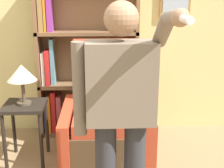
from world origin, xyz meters
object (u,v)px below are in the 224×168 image
object	(u,v)px
person_standing	(121,108)
side_table	(25,115)
armchair	(106,127)
bookcase	(79,62)
table_lamp	(22,74)

from	to	relation	value
person_standing	side_table	world-z (taller)	person_standing
armchair	person_standing	distance (m)	1.12
armchair	person_standing	xyz separation A→B (m)	(0.08, -0.96, 0.58)
bookcase	armchair	xyz separation A→B (m)	(0.30, -0.74, -0.53)
side_table	person_standing	bearing A→B (deg)	-48.79
bookcase	person_standing	world-z (taller)	bookcase
bookcase	person_standing	bearing A→B (deg)	-77.44
person_standing	side_table	bearing A→B (deg)	131.21
bookcase	armchair	distance (m)	0.95
armchair	side_table	distance (m)	0.83
table_lamp	armchair	bearing A→B (deg)	-4.00
bookcase	person_standing	size ratio (longest dim) A/B	1.13
person_standing	armchair	bearing A→B (deg)	94.55
side_table	table_lamp	xyz separation A→B (m)	(-0.00, 0.00, 0.43)
bookcase	side_table	world-z (taller)	bookcase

